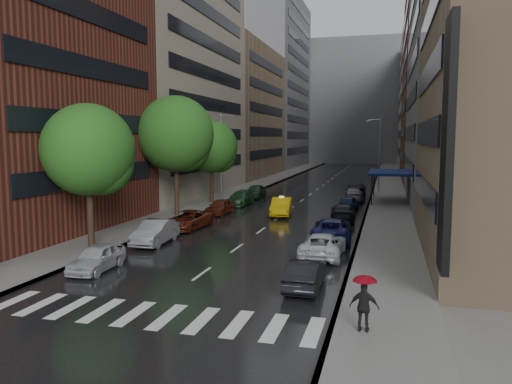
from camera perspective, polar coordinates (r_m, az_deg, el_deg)
ground at (r=21.93m, az=-10.05°, el=-11.92°), size 220.00×220.00×0.00m
road at (r=69.76m, az=7.47°, el=0.63°), size 14.00×140.00×0.01m
sidewalk_left at (r=71.46m, az=0.30°, el=0.88°), size 4.00×140.00×0.15m
sidewalk_right at (r=69.19m, az=14.88°, el=0.49°), size 4.00×140.00×0.15m
crosswalk at (r=20.14m, az=-11.98°, el=-13.60°), size 13.15×2.80×0.01m
buildings_left at (r=81.75m, az=-2.28°, el=12.73°), size 8.00×108.00×38.00m
buildings_right at (r=76.25m, az=19.83°, el=12.11°), size 8.05×109.10×36.00m
building_far at (r=137.45m, az=11.29°, el=10.00°), size 40.00×14.00×32.00m
tree_near at (r=31.73m, az=-18.63°, el=4.58°), size 5.55×5.55×8.84m
tree_mid at (r=43.05m, az=-9.16°, el=6.55°), size 6.48×6.48×10.32m
tree_far at (r=51.18m, az=-5.14°, el=5.18°), size 5.36×5.36×8.54m
taxi at (r=43.58m, az=2.93°, el=-1.68°), size 2.19×4.88×1.55m
parked_cars_left at (r=41.59m, az=-5.39°, el=-2.17°), size 2.71×35.78×1.53m
parked_cars_right at (r=41.76m, az=9.93°, el=-2.20°), size 2.78×42.07×1.52m
ped_red_umbrella at (r=17.85m, az=12.29°, el=-11.77°), size 1.04×0.82×2.01m
street_lamp_left at (r=51.63m, az=-3.92°, el=4.14°), size 1.74×0.22×9.00m
street_lamp_right at (r=63.90m, az=13.85°, el=4.38°), size 1.74×0.22×9.00m
awning at (r=53.98m, az=14.94°, el=2.17°), size 4.00×8.00×3.12m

